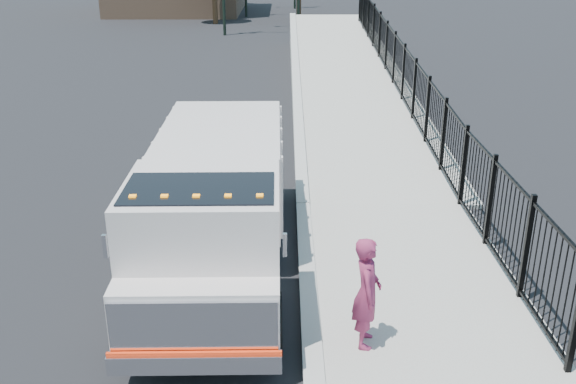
{
  "coord_description": "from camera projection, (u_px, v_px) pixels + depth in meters",
  "views": [
    {
      "loc": [
        -0.38,
        -9.37,
        5.79
      ],
      "look_at": [
        -0.35,
        2.0,
        1.22
      ],
      "focal_mm": 40.0,
      "sensor_mm": 36.0,
      "label": 1
    }
  ],
  "objects": [
    {
      "name": "ground",
      "position": [
        309.0,
        303.0,
        10.86
      ],
      "size": [
        120.0,
        120.0,
        0.0
      ],
      "primitive_type": "plane",
      "color": "black",
      "rests_on": "ground"
    },
    {
      "name": "sidewalk",
      "position": [
        451.0,
        375.0,
        8.99
      ],
      "size": [
        3.55,
        12.0,
        0.12
      ],
      "primitive_type": "cube",
      "color": "#9E998E",
      "rests_on": "ground"
    },
    {
      "name": "curb",
      "position": [
        314.0,
        374.0,
        8.97
      ],
      "size": [
        0.3,
        12.0,
        0.16
      ],
      "primitive_type": "cube",
      "color": "#ADAAA3",
      "rests_on": "ground"
    },
    {
      "name": "ramp",
      "position": [
        348.0,
        90.0,
        25.71
      ],
      "size": [
        3.95,
        24.06,
        3.19
      ],
      "primitive_type": "cube",
      "rotation": [
        0.06,
        0.0,
        0.0
      ],
      "color": "#9E998E",
      "rests_on": "ground"
    },
    {
      "name": "iron_fence",
      "position": [
        402.0,
        90.0,
        21.66
      ],
      "size": [
        0.1,
        28.0,
        1.8
      ],
      "primitive_type": "cube",
      "color": "black",
      "rests_on": "ground"
    },
    {
      "name": "truck",
      "position": [
        215.0,
        200.0,
        11.38
      ],
      "size": [
        2.48,
        7.33,
        2.5
      ],
      "rotation": [
        0.0,
        0.0,
        0.01
      ],
      "color": "black",
      "rests_on": "ground"
    },
    {
      "name": "worker",
      "position": [
        367.0,
        292.0,
        9.28
      ],
      "size": [
        0.47,
        0.66,
        1.72
      ],
      "primitive_type": "imported",
      "rotation": [
        0.0,
        0.0,
        1.48
      ],
      "color": "#8F294E",
      "rests_on": "sidewalk"
    }
  ]
}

